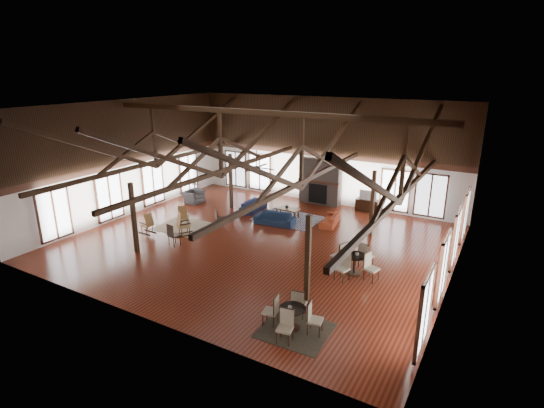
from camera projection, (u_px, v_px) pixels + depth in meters
The scene contains 31 objects.
floor at pixel (260, 242), 19.11m from camera, with size 16.00×16.00×0.00m, color maroon.
ceiling at pixel (258, 106), 17.28m from camera, with size 16.00×14.00×0.02m, color black.
wall_back at pixel (324, 151), 23.98m from camera, with size 16.00×0.02×6.00m, color white.
wall_front at pixel (134, 228), 12.42m from camera, with size 16.00×0.02×6.00m, color white.
wall_left at pixel (128, 159), 21.99m from camera, with size 0.02×14.00×6.00m, color white.
wall_right at pixel (460, 206), 14.41m from camera, with size 0.02×14.00×6.00m, color white.
roof_truss at pixel (259, 154), 17.88m from camera, with size 15.60×14.07×3.14m.
post_grid at pixel (259, 210), 18.65m from camera, with size 8.16×7.16×3.05m.
fireplace at pixel (320, 182), 24.23m from camera, with size 2.50×0.69×2.60m.
ceiling_fan at pixel (257, 167), 16.91m from camera, with size 1.60×1.60×0.75m.
sofa_navy_front at pixel (275, 219), 21.22m from camera, with size 2.03×0.79×0.59m, color #16243D.
sofa_navy_left at pixel (254, 206), 23.29m from camera, with size 0.73×1.86×0.54m, color #171E41.
sofa_orange at pixel (330, 219), 21.22m from camera, with size 0.70×1.78×0.52m, color maroon.
coffee_table at pixel (288, 209), 22.20m from camera, with size 1.30×0.71×0.48m.
vase at pixel (287, 206), 22.21m from camera, with size 0.19×0.19×0.20m, color #B2B2B2.
armchair at pixel (194, 197), 24.69m from camera, with size 0.93×1.06×0.69m, color #353437.
side_table_lamp at pixel (195, 191), 25.49m from camera, with size 0.43×0.43×1.09m.
rocking_chair_a at pixel (183, 216), 20.95m from camera, with size 0.79×0.93×1.06m.
rocking_chair_b at pixel (182, 225), 19.74m from camera, with size 0.87×0.98×1.13m.
rocking_chair_c at pixel (148, 224), 20.01m from camera, with size 0.79×0.45×0.99m.
side_chair_a at pixel (218, 216), 20.88m from camera, with size 0.52×0.52×0.88m.
side_chair_b at pixel (172, 233), 18.51m from camera, with size 0.50×0.50×1.03m.
cafe_table_near at pixel (292, 314), 12.63m from camera, with size 1.90×1.90×0.97m.
cafe_table_far at pixel (355, 261), 16.03m from camera, with size 2.07×2.07×1.06m.
cup_near at pixel (290, 307), 12.49m from camera, with size 0.13×0.13×0.10m, color #B2B2B2.
cup_far at pixel (357, 254), 15.93m from camera, with size 0.14×0.14×0.11m, color #B2B2B2.
tv_console at pixel (367, 205), 23.26m from camera, with size 1.25×0.47×0.63m, color black.
television at pixel (368, 195), 23.07m from camera, with size 0.95×0.12×0.54m, color #B2B2B2.
rug_tan at pixel (186, 227), 20.91m from camera, with size 2.79×2.19×0.01m, color tan.
rug_navy at pixel (289, 218), 22.13m from camera, with size 3.24×2.43×0.01m, color #181A45.
rug_dark at pixel (295, 330), 12.67m from camera, with size 2.01×1.83×0.01m, color black.
Camera 1 is at (9.28, -15.06, 7.48)m, focal length 28.00 mm.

